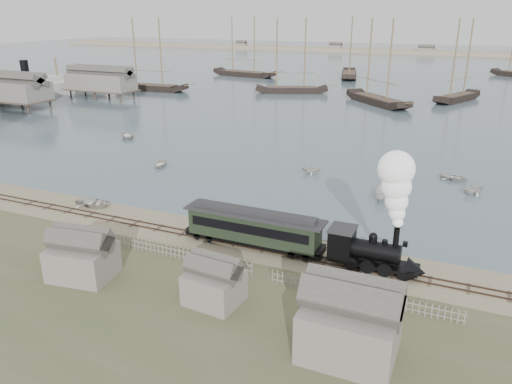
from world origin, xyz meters
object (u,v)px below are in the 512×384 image
at_px(passenger_coach, 254,227).
at_px(steamship, 26,79).
at_px(beached_dinghy, 93,203).
at_px(locomotive, 388,221).

height_order(passenger_coach, steamship, steamship).
distance_m(passenger_coach, steamship, 106.28).
bearing_deg(passenger_coach, beached_dinghy, 174.11).
bearing_deg(steamship, passenger_coach, -111.61).
bearing_deg(locomotive, beached_dinghy, 176.25).
relative_size(locomotive, beached_dinghy, 2.45).
height_order(beached_dinghy, steamship, steamship).
xyz_separation_m(locomotive, beached_dinghy, (-33.53, 2.20, -4.34)).
relative_size(passenger_coach, steamship, 0.31).
distance_m(locomotive, passenger_coach, 12.53).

